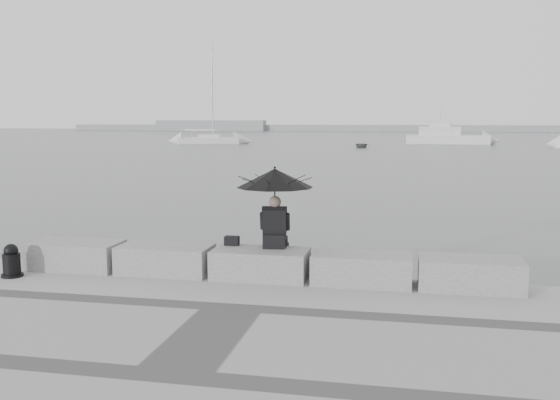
% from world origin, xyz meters
% --- Properties ---
extents(ground, '(360.00, 360.00, 0.00)m').
position_xyz_m(ground, '(0.00, 0.00, 0.00)').
color(ground, '#4B4E50').
rests_on(ground, ground).
extents(stone_block_far_left, '(1.60, 0.80, 0.50)m').
position_xyz_m(stone_block_far_left, '(-3.40, -0.45, 0.75)').
color(stone_block_far_left, slate).
rests_on(stone_block_far_left, promenade).
extents(stone_block_left, '(1.60, 0.80, 0.50)m').
position_xyz_m(stone_block_left, '(-1.70, -0.45, 0.75)').
color(stone_block_left, slate).
rests_on(stone_block_left, promenade).
extents(stone_block_centre, '(1.60, 0.80, 0.50)m').
position_xyz_m(stone_block_centre, '(0.00, -0.45, 0.75)').
color(stone_block_centre, slate).
rests_on(stone_block_centre, promenade).
extents(stone_block_right, '(1.60, 0.80, 0.50)m').
position_xyz_m(stone_block_right, '(1.70, -0.45, 0.75)').
color(stone_block_right, slate).
rests_on(stone_block_right, promenade).
extents(stone_block_far_right, '(1.60, 0.80, 0.50)m').
position_xyz_m(stone_block_far_right, '(3.40, -0.45, 0.75)').
color(stone_block_far_right, slate).
rests_on(stone_block_far_right, promenade).
extents(seated_person, '(1.31, 1.31, 1.39)m').
position_xyz_m(seated_person, '(0.20, -0.22, 2.03)').
color(seated_person, black).
rests_on(seated_person, stone_block_centre).
extents(bag, '(0.25, 0.14, 0.16)m').
position_xyz_m(bag, '(-0.57, -0.19, 1.08)').
color(bag, black).
rests_on(bag, stone_block_centre).
extents(mooring_bollard, '(0.37, 0.37, 0.58)m').
position_xyz_m(mooring_bollard, '(-4.18, -1.19, 0.74)').
color(mooring_bollard, black).
rests_on(mooring_bollard, promenade).
extents(distant_landmass, '(180.00, 8.00, 2.80)m').
position_xyz_m(distant_landmass, '(-8.14, 154.51, 0.90)').
color(distant_landmass, gray).
rests_on(distant_landmass, ground).
extents(sailboat_left, '(8.13, 4.08, 12.90)m').
position_xyz_m(sailboat_left, '(-22.79, 66.88, 0.52)').
color(sailboat_left, white).
rests_on(sailboat_left, ground).
extents(motor_cruiser, '(10.62, 4.12, 4.50)m').
position_xyz_m(motor_cruiser, '(7.45, 72.19, 0.89)').
color(motor_cruiser, white).
rests_on(motor_cruiser, ground).
extents(dinghy, '(3.25, 1.54, 0.54)m').
position_xyz_m(dinghy, '(-2.75, 60.32, 0.27)').
color(dinghy, gray).
rests_on(dinghy, ground).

